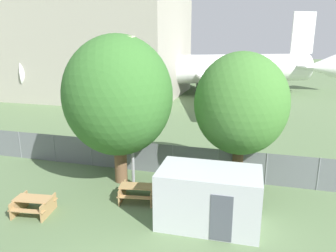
% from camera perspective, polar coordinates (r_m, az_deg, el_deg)
% --- Properties ---
extents(hangar_building, '(26.48, 16.84, 14.59)m').
position_cam_1_polar(hangar_building, '(46.64, -14.80, 13.40)').
color(hangar_building, '#ADA899').
rests_on(hangar_building, ground).
extents(perimeter_fence, '(56.07, 0.07, 1.75)m').
position_cam_1_polar(perimeter_fence, '(18.62, 0.79, -5.92)').
color(perimeter_fence, slate).
rests_on(perimeter_fence, ground).
extents(airplane, '(39.11, 32.36, 10.90)m').
position_cam_1_polar(airplane, '(43.70, 4.42, 9.78)').
color(airplane, white).
rests_on(airplane, ground).
extents(portable_cabin, '(4.19, 2.44, 2.41)m').
position_cam_1_polar(portable_cabin, '(13.93, 7.13, -12.22)').
color(portable_cabin, silver).
rests_on(portable_cabin, ground).
extents(picnic_bench_near_cabin, '(1.76, 1.59, 0.76)m').
position_cam_1_polar(picnic_bench_near_cabin, '(16.01, -22.38, -12.44)').
color(picnic_bench_near_cabin, tan).
rests_on(picnic_bench_near_cabin, ground).
extents(picnic_bench_open_grass, '(1.90, 1.64, 0.76)m').
position_cam_1_polar(picnic_bench_open_grass, '(16.02, -5.30, -11.24)').
color(picnic_bench_open_grass, tan).
rests_on(picnic_bench_open_grass, ground).
extents(tree_near_hangar, '(4.71, 4.71, 6.96)m').
position_cam_1_polar(tree_near_hangar, '(16.85, 12.60, 3.74)').
color(tree_near_hangar, '#4C3823').
rests_on(tree_near_hangar, ground).
extents(tree_left_of_cabin, '(5.59, 5.59, 7.79)m').
position_cam_1_polar(tree_left_of_cabin, '(16.89, -8.68, 5.18)').
color(tree_left_of_cabin, brown).
rests_on(tree_left_of_cabin, ground).
extents(light_mast, '(0.44, 0.44, 7.66)m').
position_cam_1_polar(light_mast, '(16.47, -6.46, 4.97)').
color(light_mast, '#99999E').
rests_on(light_mast, ground).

